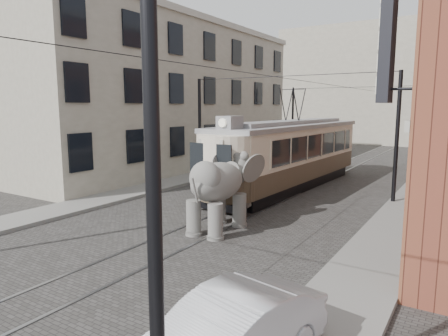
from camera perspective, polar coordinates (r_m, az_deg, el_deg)
The scene contains 9 objects.
ground at distance 16.26m, azimuth 0.44°, elevation -7.09°, with size 120.00×120.00×0.00m, color #3F3D3A.
tram_rails at distance 16.26m, azimuth 0.44°, elevation -7.05°, with size 1.54×80.00×0.02m, color slate, non-canonical shape.
sidewalk_right at distance 14.19m, azimuth 21.86°, elevation -9.80°, with size 2.00×60.00×0.15m, color slate.
sidewalk_left at distance 20.32m, azimuth -15.39°, elevation -3.98°, with size 2.00×60.00×0.15m, color slate.
stucco_building at distance 30.23m, azimuth -7.47°, elevation 9.71°, with size 7.00×24.00×10.00m, color gray.
distant_block at distance 54.01m, azimuth 23.78°, elevation 10.69°, with size 28.00×10.00×14.00m, color gray.
catenary at distance 20.21m, azimuth 7.46°, elevation 4.58°, with size 11.00×30.20×6.00m, color black, non-canonical shape.
tram at distance 22.20m, azimuth 9.55°, elevation 4.09°, with size 2.80×13.56×5.38m, color beige, non-canonical shape.
elephant at distance 14.37m, azimuth -0.95°, elevation -3.57°, with size 2.47×4.48×2.74m, color slate, non-canonical shape.
Camera 1 is at (8.22, -13.32, 4.42)m, focal length 32.34 mm.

